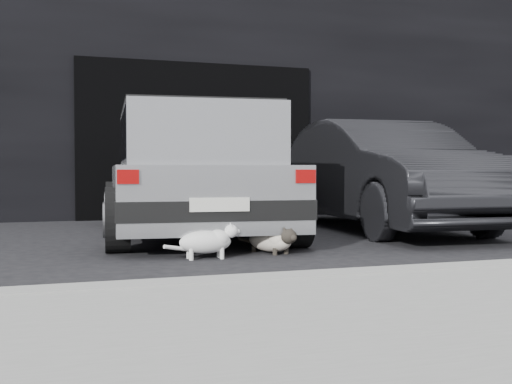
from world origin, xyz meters
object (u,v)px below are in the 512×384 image
object	(u,v)px
cat_siamese	(273,240)
cat_white	(209,241)
second_car	(384,175)
silver_hatchback	(192,167)

from	to	relation	value
cat_siamese	cat_white	bearing A→B (deg)	-6.33
second_car	cat_white	bearing A→B (deg)	-142.40
second_car	cat_siamese	world-z (taller)	second_car
second_car	cat_siamese	size ratio (longest dim) A/B	5.78
cat_siamese	cat_white	world-z (taller)	cat_white
silver_hatchback	second_car	xyz separation A→B (m)	(2.64, -0.03, -0.10)
cat_siamese	cat_white	size ratio (longest dim) A/B	1.08
silver_hatchback	cat_white	xyz separation A→B (m)	(-0.30, -1.99, -0.68)
cat_white	cat_siamese	bearing A→B (deg)	104.11
second_car	cat_white	world-z (taller)	second_car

